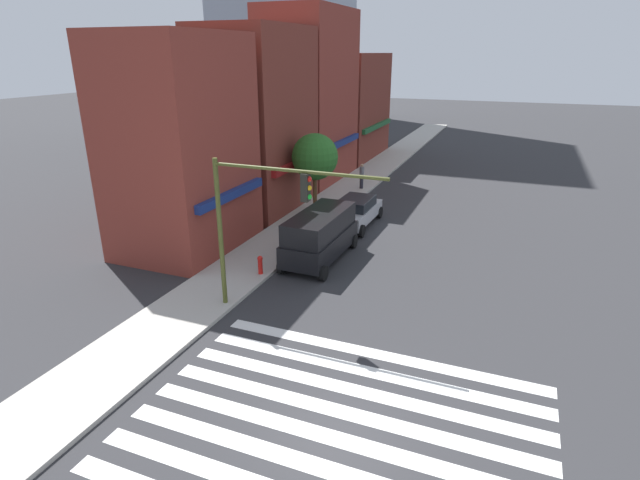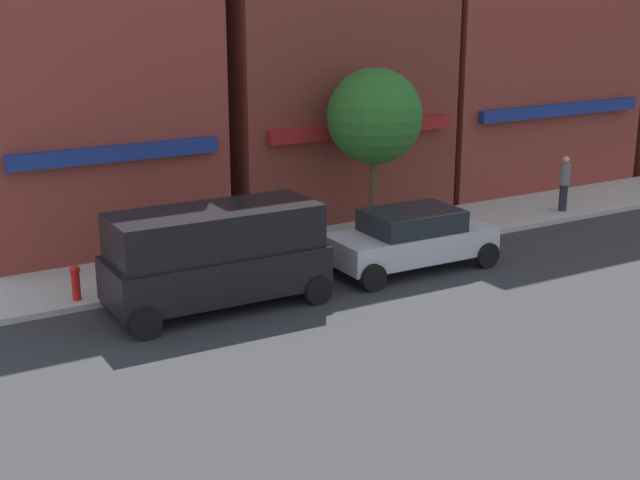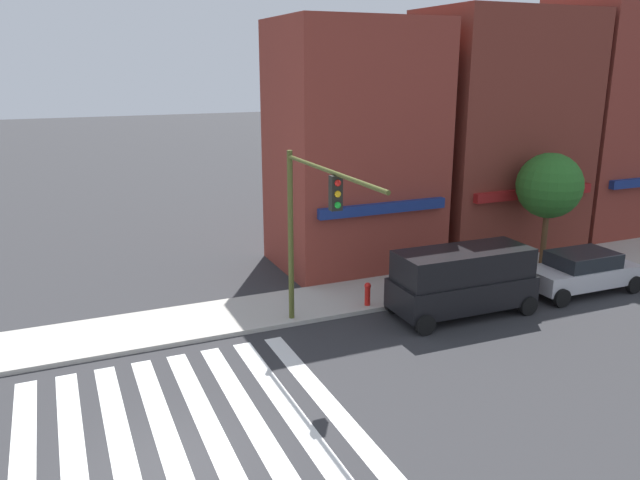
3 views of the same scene
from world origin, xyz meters
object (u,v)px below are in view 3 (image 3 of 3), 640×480
object	(u,v)px
traffic_signal	(310,214)
street_tree	(549,186)
van_black	(462,279)
sedan_silver	(582,271)
fire_hydrant	(368,293)

from	to	relation	value
traffic_signal	street_tree	size ratio (longest dim) A/B	1.33
van_black	street_tree	size ratio (longest dim) A/B	1.05
street_tree	sedan_silver	bearing A→B (deg)	-103.59
traffic_signal	fire_hydrant	bearing A→B (deg)	29.40
traffic_signal	sedan_silver	size ratio (longest dim) A/B	1.44
traffic_signal	street_tree	bearing A→B (deg)	12.96
van_black	sedan_silver	world-z (taller)	van_black
traffic_signal	van_black	size ratio (longest dim) A/B	1.26
van_black	sedan_silver	distance (m)	5.52
fire_hydrant	van_black	bearing A→B (deg)	-31.50
traffic_signal	fire_hydrant	size ratio (longest dim) A/B	7.57
van_black	street_tree	distance (m)	7.16
traffic_signal	sedan_silver	distance (m)	11.62
sedan_silver	street_tree	size ratio (longest dim) A/B	0.92
van_black	street_tree	world-z (taller)	street_tree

